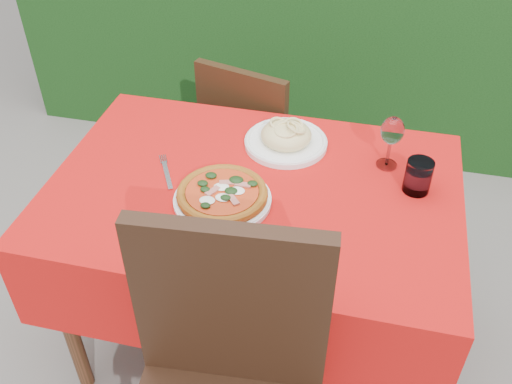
% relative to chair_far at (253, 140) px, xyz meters
% --- Properties ---
extents(ground, '(60.00, 60.00, 0.00)m').
position_rel_chair_far_xyz_m(ground, '(0.15, -0.61, -0.49)').
color(ground, '#605B57').
rests_on(ground, ground).
extents(dining_table, '(1.26, 0.86, 0.75)m').
position_rel_chair_far_xyz_m(dining_table, '(0.15, -0.61, 0.11)').
color(dining_table, '#492717').
rests_on(dining_table, ground).
extents(chair_far, '(0.48, 0.48, 0.86)m').
position_rel_chair_far_xyz_m(chair_far, '(0.00, 0.00, 0.00)').
color(chair_far, black).
rests_on(chair_far, ground).
extents(pizza_plate, '(0.30, 0.30, 0.05)m').
position_rel_chair_far_xyz_m(pizza_plate, '(0.08, -0.70, 0.28)').
color(pizza_plate, white).
rests_on(pizza_plate, dining_table).
extents(pasta_plate, '(0.28, 0.28, 0.08)m').
position_rel_chair_far_xyz_m(pasta_plate, '(0.20, -0.37, 0.29)').
color(pasta_plate, white).
rests_on(pasta_plate, dining_table).
extents(water_glass, '(0.08, 0.08, 0.11)m').
position_rel_chair_far_xyz_m(water_glass, '(0.63, -0.51, 0.30)').
color(water_glass, silver).
rests_on(water_glass, dining_table).
extents(wine_glass, '(0.07, 0.07, 0.18)m').
position_rel_chair_far_xyz_m(wine_glass, '(0.54, -0.41, 0.38)').
color(wine_glass, silver).
rests_on(wine_glass, dining_table).
extents(fork, '(0.12, 0.19, 0.01)m').
position_rel_chair_far_xyz_m(fork, '(-0.13, -0.62, 0.26)').
color(fork, '#B0AFB6').
rests_on(fork, dining_table).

